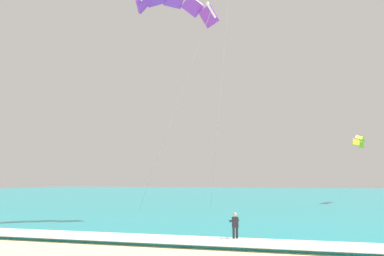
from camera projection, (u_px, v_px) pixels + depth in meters
name	position (u px, v px, depth m)	size (l,w,h in m)	color
sea	(286.00, 195.00, 73.53)	(200.00, 120.00, 0.20)	teal
surf_foam	(333.00, 246.00, 16.81)	(200.00, 2.63, 0.04)	white
surfboard	(236.00, 242.00, 18.89)	(0.95, 1.46, 0.09)	#239EC6
kitesurfer	(235.00, 226.00, 19.05)	(0.65, 0.65, 1.69)	#232328
kite_primary	(176.00, 4.00, 30.05)	(8.69, 9.17, 19.28)	purple
kite_distant	(359.00, 140.00, 49.38)	(2.61, 4.82, 1.84)	yellow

